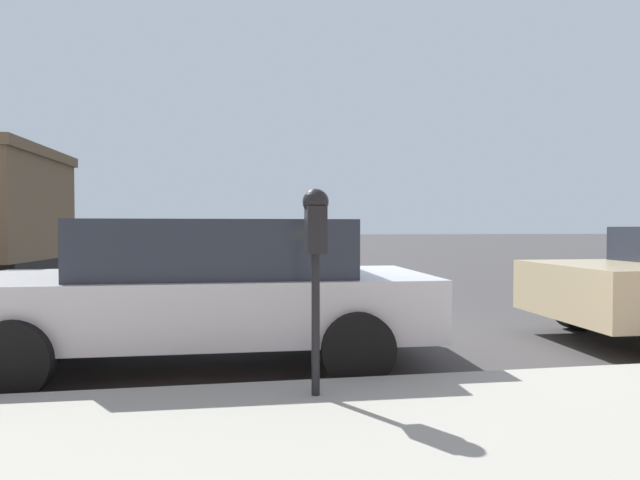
% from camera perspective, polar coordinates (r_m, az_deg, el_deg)
% --- Properties ---
extents(ground_plane, '(220.00, 220.00, 0.00)m').
position_cam_1_polar(ground_plane, '(6.29, -3.29, -11.10)').
color(ground_plane, '#3D3A3A').
extents(parking_meter, '(0.21, 0.19, 1.49)m').
position_cam_1_polar(parking_meter, '(3.58, -0.51, 0.27)').
color(parking_meter, black).
rests_on(parking_meter, sidewalk).
extents(car_silver, '(2.11, 4.50, 1.44)m').
position_cam_1_polar(car_silver, '(5.13, -12.61, -5.33)').
color(car_silver, '#B7BABF').
rests_on(car_silver, ground_plane).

